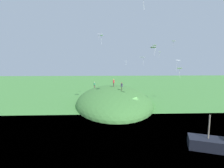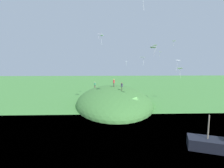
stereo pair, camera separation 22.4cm
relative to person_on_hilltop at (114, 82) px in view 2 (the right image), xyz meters
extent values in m
plane|color=#43813B|center=(-7.88, -2.80, -4.52)|extent=(160.00, 160.00, 0.00)
ellipsoid|color=#3F7636|center=(-0.86, 0.04, -4.52)|extent=(28.74, 16.66, 6.73)
cylinder|color=gray|center=(-22.68, -8.76, -2.07)|extent=(0.14, 0.14, 2.54)
cube|color=brown|center=(0.00, 0.00, -0.72)|extent=(0.22, 0.23, 0.87)
cylinder|color=#D5363C|center=(0.00, 0.00, 0.05)|extent=(0.53, 0.53, 0.69)
sphere|color=tan|center=(0.00, 0.00, 0.53)|extent=(0.26, 0.26, 0.26)
cube|color=#373327|center=(-4.27, -1.44, -0.91)|extent=(0.24, 0.16, 0.79)
cylinder|color=#3A3A4F|center=(-4.27, -1.44, -0.21)|extent=(0.47, 0.47, 0.62)
sphere|color=brown|center=(-4.27, -1.44, 0.22)|extent=(0.24, 0.24, 0.24)
cube|color=brown|center=(6.43, 4.82, -1.97)|extent=(0.26, 0.30, 0.76)
cylinder|color=#3A8D61|center=(6.43, 4.82, -1.29)|extent=(0.66, 0.66, 0.60)
sphere|color=beige|center=(6.43, 4.82, -0.88)|extent=(0.23, 0.23, 0.23)
cube|color=silver|center=(-0.04, -9.28, 8.32)|extent=(0.74, 0.93, 0.15)
cylinder|color=silver|center=(-0.07, -9.55, 7.49)|extent=(0.18, 0.09, 1.24)
cube|color=white|center=(-3.94, 2.97, 10.16)|extent=(0.77, 1.08, 0.16)
cylinder|color=white|center=(-3.95, 3.23, 9.49)|extent=(0.04, 0.14, 0.82)
cube|color=white|center=(0.77, 2.76, 10.54)|extent=(0.82, 0.89, 0.15)
cylinder|color=white|center=(1.02, 2.82, 9.42)|extent=(0.30, 0.17, 1.86)
cube|color=white|center=(-12.30, -5.54, 6.88)|extent=(0.62, 0.87, 0.21)
cylinder|color=white|center=(-12.51, -5.70, 6.05)|extent=(0.04, 0.20, 1.23)
cube|color=silver|center=(-1.23, -14.78, 3.16)|extent=(0.96, 1.16, 0.26)
cylinder|color=silver|center=(-1.22, -14.85, 1.92)|extent=(0.28, 0.21, 1.98)
cube|color=white|center=(0.45, -2.79, 4.74)|extent=(0.73, 0.57, 0.11)
cylinder|color=white|center=(0.62, -2.91, 4.16)|extent=(0.13, 0.11, 0.84)
cube|color=silver|center=(4.50, -12.00, 7.12)|extent=(1.12, 0.91, 0.14)
cylinder|color=silver|center=(4.68, -11.90, 6.38)|extent=(0.17, 0.12, 0.98)
cube|color=silver|center=(-0.53, -13.41, 9.23)|extent=(0.87, 0.85, 0.09)
cylinder|color=silver|center=(-0.38, -13.43, 8.51)|extent=(0.07, 0.17, 1.07)
cylinder|color=white|center=(-13.73, -3.56, 12.83)|extent=(0.23, 0.22, 1.82)
cube|color=white|center=(-9.25, -10.85, 4.87)|extent=(1.06, 1.09, 0.14)
cylinder|color=white|center=(-9.41, -10.60, 3.73)|extent=(0.21, 0.12, 1.83)
cube|color=white|center=(-0.59, -6.40, 5.64)|extent=(1.27, 1.37, 0.07)
cylinder|color=white|center=(-0.35, -6.69, 4.55)|extent=(0.06, 0.05, 1.62)
camera|label=1|loc=(-39.43, 2.05, 4.65)|focal=27.68mm
camera|label=2|loc=(-39.44, 1.83, 4.65)|focal=27.68mm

